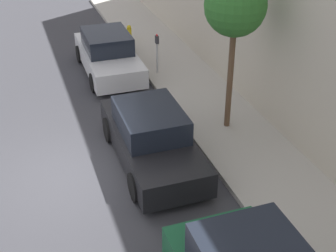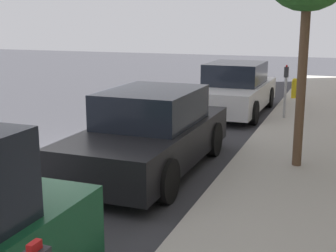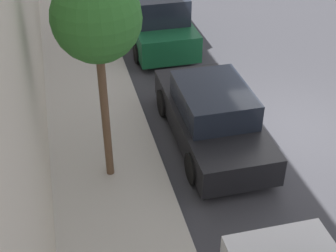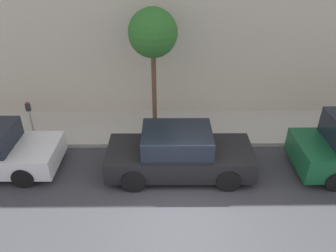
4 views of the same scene
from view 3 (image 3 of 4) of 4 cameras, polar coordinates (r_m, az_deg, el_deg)
ground_plane at (r=12.46m, az=14.39°, el=-0.30°), size 60.00×60.00×0.00m
sidewalk at (r=11.19m, az=-7.79°, el=-3.38°), size 2.51×32.00×0.15m
parked_minivan_nearest at (r=16.45m, az=-1.62°, el=13.28°), size 2.02×4.90×1.90m
parked_sedan_second at (r=11.30m, az=5.33°, el=1.26°), size 1.92×4.51×1.54m
parking_meter_near at (r=16.03m, az=-8.09°, el=12.94°), size 0.11×0.15×1.51m
street_tree at (r=8.68m, az=-8.71°, el=12.70°), size 1.66×1.66×4.44m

